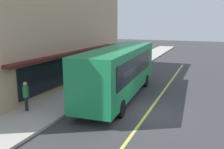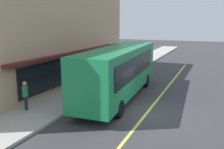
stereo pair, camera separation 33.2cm
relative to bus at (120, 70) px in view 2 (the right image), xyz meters
The scene contains 8 objects.
ground 3.96m from the bus, 131.11° to the right, with size 120.00×120.00×0.00m, color #38383A.
sidewalk 4.31m from the bus, 125.59° to the left, with size 80.00×3.14×0.15m, color #B2ADA3.
lane_centre_stripe 3.96m from the bus, 131.11° to the right, with size 36.00×0.16×0.01m, color #D8D14C.
storefront_building 10.48m from the bus, 81.62° to the left, with size 20.74×11.24×9.36m.
bus is the anchor object (origin of this frame).
traffic_light 4.98m from the bus, 25.63° to the left, with size 0.30×0.52×3.20m.
pedestrian_mid_block 4.81m from the bus, 52.46° to the left, with size 0.34×0.34×1.69m.
pedestrian_waiting 6.37m from the bus, 141.49° to the left, with size 0.34×0.34×1.72m.
Camera 2 is at (-13.25, -3.46, 5.18)m, focal length 39.40 mm.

